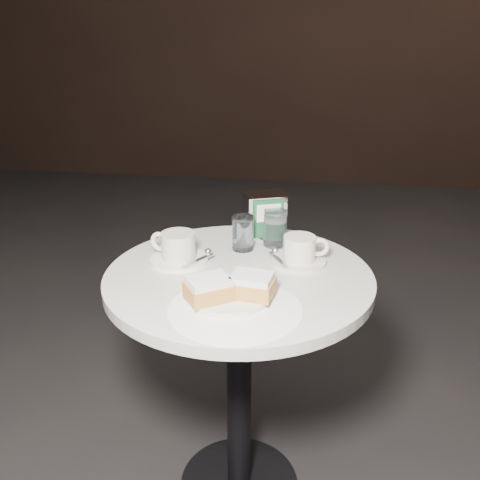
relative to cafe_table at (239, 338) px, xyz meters
The scene contains 8 objects.
cafe_table is the anchor object (origin of this frame).
sugar_spill 0.27m from the cafe_table, 84.01° to the right, with size 0.31×0.31×0.00m, color white.
beignet_plate 0.27m from the cafe_table, 89.92° to the right, with size 0.25×0.25×0.07m.
coffee_cup_left 0.30m from the cafe_table, 163.93° to the left, with size 0.20×0.20×0.08m.
coffee_cup_right 0.29m from the cafe_table, 29.58° to the left, with size 0.18×0.18×0.08m.
water_glass_left 0.29m from the cafe_table, 94.42° to the left, with size 0.07×0.07×0.10m.
water_glass_right 0.33m from the cafe_table, 69.61° to the left, with size 0.08×0.08×0.11m.
napkin_dispenser 0.38m from the cafe_table, 82.20° to the left, with size 0.14×0.13×0.13m.
Camera 1 is at (0.19, -1.24, 1.35)m, focal length 40.00 mm.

